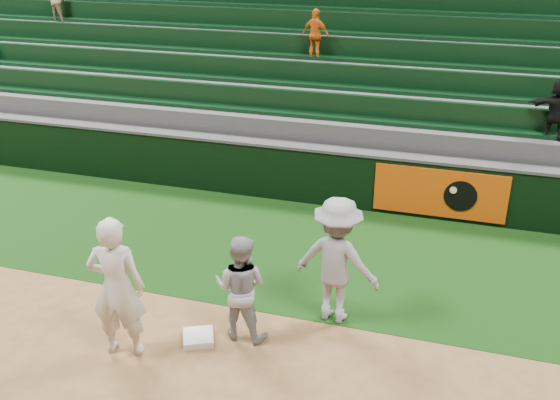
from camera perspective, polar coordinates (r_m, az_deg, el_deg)
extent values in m
plane|color=brown|center=(9.37, -7.12, -12.55)|extent=(70.00, 70.00, 0.00)
cube|color=black|center=(11.72, -1.31, -4.13)|extent=(36.00, 4.20, 0.01)
cube|color=white|center=(9.33, -7.48, -12.36)|extent=(0.57, 0.57, 0.10)
imported|color=silver|center=(8.77, -14.69, -7.75)|extent=(0.86, 0.66, 2.10)
imported|color=#989AA1|center=(8.95, -3.62, -8.00)|extent=(0.81, 0.64, 1.63)
imported|color=#8F919B|center=(9.25, 5.22, -5.54)|extent=(1.38, 0.93, 1.99)
cube|color=black|center=(13.38, 1.58, 2.43)|extent=(36.00, 0.35, 1.20)
cube|color=#D84C0A|center=(12.81, 14.40, 0.60)|extent=(2.60, 0.05, 1.00)
cylinder|color=black|center=(12.78, 16.17, 0.34)|extent=(0.64, 0.02, 0.64)
cylinder|color=white|center=(12.71, 15.56, 0.88)|extent=(0.14, 0.02, 0.14)
cube|color=#424244|center=(13.16, 1.61, 4.94)|extent=(36.00, 0.40, 0.06)
cube|color=#3C3D3F|center=(13.95, 2.38, 4.36)|extent=(36.00, 0.85, 1.65)
cube|color=black|center=(13.86, 2.73, 8.88)|extent=(36.00, 0.14, 0.50)
cube|color=black|center=(13.76, 2.53, 7.86)|extent=(36.00, 0.45, 0.08)
cube|color=#3C3D3F|center=(14.66, 3.24, 6.27)|extent=(36.00, 0.85, 2.10)
cube|color=black|center=(14.55, 3.61, 11.44)|extent=(36.00, 0.14, 0.50)
cube|color=black|center=(14.44, 3.42, 10.49)|extent=(36.00, 0.45, 0.08)
cube|color=#3C3D3F|center=(15.38, 4.02, 8.01)|extent=(36.00, 0.85, 2.55)
cube|color=black|center=(15.27, 4.42, 13.76)|extent=(36.00, 0.14, 0.50)
cube|color=black|center=(15.15, 4.25, 12.87)|extent=(36.00, 0.45, 0.08)
cube|color=#3C3D3F|center=(16.12, 4.74, 9.58)|extent=(36.00, 0.85, 3.00)
cube|color=black|center=(16.02, 5.17, 15.86)|extent=(36.00, 0.14, 0.50)
cube|color=black|center=(15.88, 5.01, 15.03)|extent=(36.00, 0.45, 0.08)
cube|color=#3C3D3F|center=(16.88, 5.40, 11.02)|extent=(36.00, 0.85, 3.45)
cube|color=black|center=(16.64, 5.71, 17.00)|extent=(36.00, 0.45, 0.08)
cube|color=#3C3D3F|center=(17.64, 6.01, 12.33)|extent=(36.00, 0.85, 3.90)
cube|color=#3C3D3F|center=(18.42, 6.58, 13.52)|extent=(36.00, 0.85, 4.35)
imported|color=orange|center=(14.98, 3.28, 14.87)|extent=(0.73, 0.46, 1.16)
imported|color=black|center=(13.21, 24.05, 7.60)|extent=(1.17, 0.61, 1.21)
imported|color=#9C855B|center=(18.87, -19.78, 16.84)|extent=(0.56, 0.44, 1.12)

